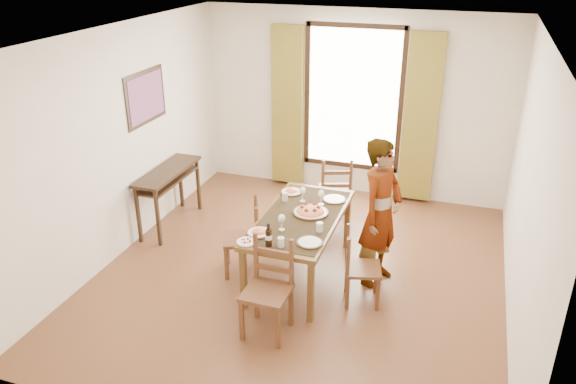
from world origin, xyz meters
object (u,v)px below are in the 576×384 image
(console_table, at_px, (168,178))
(man, at_px, (381,213))
(pasta_platter, at_px, (310,209))
(dining_table, at_px, (300,221))

(console_table, bearing_deg, man, -8.82)
(pasta_platter, bearing_deg, dining_table, -134.10)
(console_table, distance_m, pasta_platter, 2.18)
(man, xyz_separation_m, pasta_platter, (-0.76, -0.09, -0.03))
(man, bearing_deg, pasta_platter, 118.79)
(man, bearing_deg, dining_table, 123.96)
(dining_table, relative_size, pasta_platter, 4.31)
(pasta_platter, bearing_deg, man, 7.02)
(console_table, bearing_deg, dining_table, -17.31)
(console_table, xyz_separation_m, man, (2.87, -0.45, 0.15))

